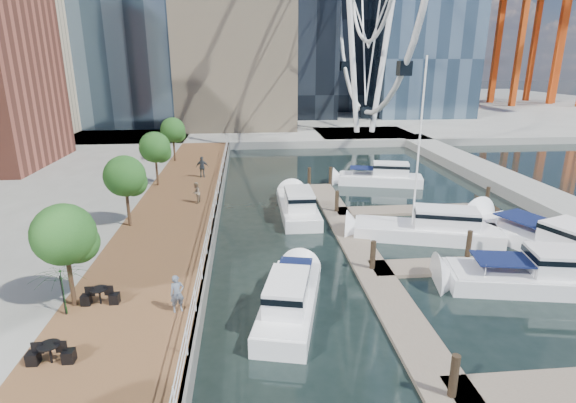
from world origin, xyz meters
The scene contains 16 objects.
ground centered at (0.00, 0.00, 0.00)m, with size 520.00×520.00×0.00m, color black.
boardwalk centered at (-9.00, 15.00, 0.50)m, with size 6.00×60.00×1.00m, color brown.
seawall centered at (-6.00, 15.00, 0.50)m, with size 0.25×60.00×1.00m, color #595954.
land_far centered at (0.00, 102.00, 0.50)m, with size 200.00×114.00×1.00m, color gray.
breakwater centered at (20.00, 20.00, 0.50)m, with size 4.00×60.00×1.00m, color gray.
pier centered at (14.00, 52.00, 0.50)m, with size 14.00×12.00×1.00m, color gray.
railing centered at (-6.10, 15.00, 1.52)m, with size 0.10×60.00×1.05m, color white, non-canonical shape.
floating_docks centered at (7.97, 9.98, 0.49)m, with size 16.00×34.00×2.60m.
port_cranes centered at (67.67, 95.67, 20.00)m, with size 40.00×52.00×38.00m.
street_trees centered at (-11.40, 14.00, 4.29)m, with size 2.60×42.60×4.60m.
cafe_tables centered at (-10.40, -2.00, 1.37)m, with size 2.50×13.70×0.74m.
yacht_foreground centered at (11.19, 5.24, 0.00)m, with size 2.83×10.56×2.15m, color silver, non-canonical shape.
pedestrian_near centered at (-6.84, 3.09, 1.82)m, with size 0.60×0.39×1.63m, color slate.
pedestrian_mid centered at (-7.58, 18.49, 1.80)m, with size 0.77×0.60×1.59m, color gray.
pedestrian_far centered at (-7.80, 26.41, 1.97)m, with size 1.14×0.47×1.94m, color #363D43.
moored_yachts centered at (7.88, 10.57, 0.00)m, with size 22.72×39.45×11.50m.
Camera 1 is at (-3.78, -14.12, 11.12)m, focal length 28.00 mm.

